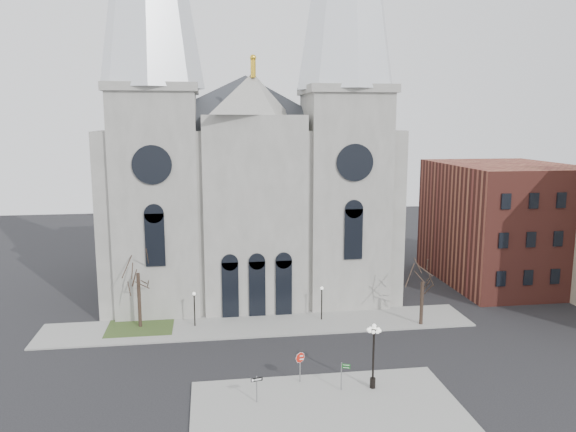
{
  "coord_description": "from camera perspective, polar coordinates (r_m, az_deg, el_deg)",
  "views": [
    {
      "loc": [
        -4.52,
        -38.89,
        18.99
      ],
      "look_at": [
        2.24,
        8.0,
        10.9
      ],
      "focal_mm": 35.0,
      "sensor_mm": 36.0,
      "label": 1
    }
  ],
  "objects": [
    {
      "name": "sidewalk_near",
      "position": [
        39.54,
        3.99,
        -18.92
      ],
      "size": [
        18.0,
        10.0,
        0.14
      ],
      "primitive_type": "cube",
      "color": "gray",
      "rests_on": "ground"
    },
    {
      "name": "tree_right",
      "position": [
        53.72,
        13.52,
        -6.27
      ],
      "size": [
        3.2,
        3.2,
        6.0
      ],
      "color": "black",
      "rests_on": "ground"
    },
    {
      "name": "cathedral",
      "position": [
        61.92,
        -4.07,
        9.2
      ],
      "size": [
        33.0,
        26.66,
        54.0
      ],
      "color": "gray",
      "rests_on": "ground"
    },
    {
      "name": "ped_lamp_left",
      "position": [
        53.1,
        -9.5,
        -8.73
      ],
      "size": [
        0.32,
        0.32,
        3.26
      ],
      "color": "black",
      "rests_on": "sidewalk_far"
    },
    {
      "name": "bg_building_brick",
      "position": [
        71.01,
        21.02,
        -0.68
      ],
      "size": [
        14.0,
        18.0,
        14.0
      ],
      "primitive_type": "cube",
      "color": "brown",
      "rests_on": "ground"
    },
    {
      "name": "ground",
      "position": [
        43.52,
        -1.48,
        -16.18
      ],
      "size": [
        160.0,
        160.0,
        0.0
      ],
      "primitive_type": "plane",
      "color": "black",
      "rests_on": "ground"
    },
    {
      "name": "stop_sign",
      "position": [
        42.05,
        1.23,
        -14.45
      ],
      "size": [
        0.83,
        0.12,
        2.3
      ],
      "rotation": [
        0.0,
        0.0,
        0.11
      ],
      "color": "slate",
      "rests_on": "sidewalk_near"
    },
    {
      "name": "sidewalk_far",
      "position": [
        53.55,
        -2.89,
        -11.01
      ],
      "size": [
        40.0,
        6.0,
        0.14
      ],
      "primitive_type": "cube",
      "color": "gray",
      "rests_on": "ground"
    },
    {
      "name": "grass_patch",
      "position": [
        54.68,
        -14.76,
        -10.86
      ],
      "size": [
        6.0,
        5.0,
        0.18
      ],
      "primitive_type": "cube",
      "color": "#344B20",
      "rests_on": "ground"
    },
    {
      "name": "one_way_sign",
      "position": [
        39.52,
        -3.2,
        -16.69
      ],
      "size": [
        0.81,
        0.22,
        1.88
      ],
      "rotation": [
        0.0,
        0.0,
        0.22
      ],
      "color": "slate",
      "rests_on": "sidewalk_near"
    },
    {
      "name": "street_name_sign",
      "position": [
        41.23,
        5.56,
        -15.66
      ],
      "size": [
        0.63,
        0.27,
        2.06
      ],
      "rotation": [
        0.0,
        0.0,
        -0.35
      ],
      "color": "slate",
      "rests_on": "sidewalk_near"
    },
    {
      "name": "tree_left",
      "position": [
        53.03,
        -15.01,
        -5.29
      ],
      "size": [
        3.2,
        3.2,
        7.5
      ],
      "color": "black",
      "rests_on": "ground"
    },
    {
      "name": "ped_lamp_right",
      "position": [
        54.11,
        3.45,
        -8.26
      ],
      "size": [
        0.32,
        0.32,
        3.26
      ],
      "color": "black",
      "rests_on": "sidewalk_far"
    },
    {
      "name": "globe_lamp",
      "position": [
        41.08,
        8.69,
        -13.1
      ],
      "size": [
        1.37,
        1.37,
        4.8
      ],
      "rotation": [
        0.0,
        0.0,
        -0.43
      ],
      "color": "black",
      "rests_on": "sidewalk_near"
    }
  ]
}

